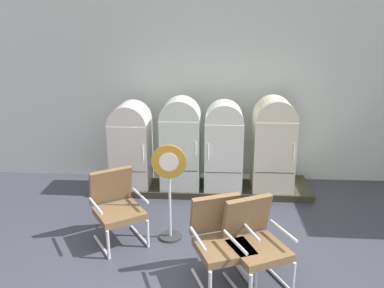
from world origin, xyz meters
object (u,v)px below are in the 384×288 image
Objects in this scene: refrigerator_3 at (273,141)px; sign_stand at (170,194)px; armchair_center at (221,237)px; refrigerator_1 at (180,141)px; refrigerator_0 at (131,142)px; armchair_left at (116,204)px; armchair_right at (255,239)px; refrigerator_2 at (224,143)px.

sign_stand is (-1.59, -1.61, -0.28)m from refrigerator_3.
sign_stand is (-0.68, 0.84, 0.13)m from armchair_center.
refrigerator_3 reaches higher than refrigerator_1.
refrigerator_0 reaches higher than armchair_center.
sign_stand is (0.72, 0.07, 0.13)m from armchair_left.
armchair_right is at bearing -38.91° from sign_stand.
armchair_right is (-0.52, -2.47, -0.41)m from refrigerator_3.
refrigerator_0 is 1.07× the size of sign_stand.
refrigerator_1 is at bearing 89.52° from sign_stand.
refrigerator_3 reaches higher than armchair_center.
refrigerator_2 reaches higher than armchair_center.
refrigerator_0 is at bearing 179.96° from refrigerator_3.
armchair_left is (0.14, -1.68, -0.35)m from refrigerator_0.
refrigerator_0 is at bearing 177.40° from refrigerator_1.
armchair_center is at bearing -91.58° from refrigerator_2.
refrigerator_1 is 1.58× the size of armchair_left.
armchair_center is at bearing -57.92° from refrigerator_0.
refrigerator_0 is 0.97× the size of refrigerator_2.
refrigerator_3 is at bearing 36.11° from armchair_left.
refrigerator_0 is at bearing 122.08° from armchair_center.
armchair_left is (-1.47, -1.64, -0.38)m from refrigerator_2.
armchair_right is at bearing -66.56° from refrigerator_1.
armchair_center is (1.54, -2.45, -0.35)m from refrigerator_0.
armchair_right is 0.39m from armchair_center.
refrigerator_3 reaches higher than refrigerator_2.
refrigerator_1 is 1.58× the size of armchair_center.
refrigerator_1 is at bearing -178.63° from refrigerator_3.
refrigerator_2 is at bearing 64.51° from sign_stand.
armchair_center is 1.09m from sign_stand.
refrigerator_1 is 1.58× the size of armchair_right.
refrigerator_0 is 1.73m from armchair_left.
armchair_left is at bearing -85.34° from refrigerator_0.
refrigerator_0 is 1.48× the size of armchair_right.
armchair_left and armchair_right have the same top height.
refrigerator_3 reaches higher than armchair_right.
armchair_center is at bearing -50.92° from sign_stand.
refrigerator_2 is 2.23m from armchair_left.
sign_stand is at bearing -62.07° from refrigerator_0.
sign_stand is at bearing 129.08° from armchair_center.
refrigerator_2 is 1.53× the size of armchair_center.
armchair_left is at bearing -131.75° from refrigerator_2.
refrigerator_2 is (0.74, -0.00, -0.03)m from refrigerator_1.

